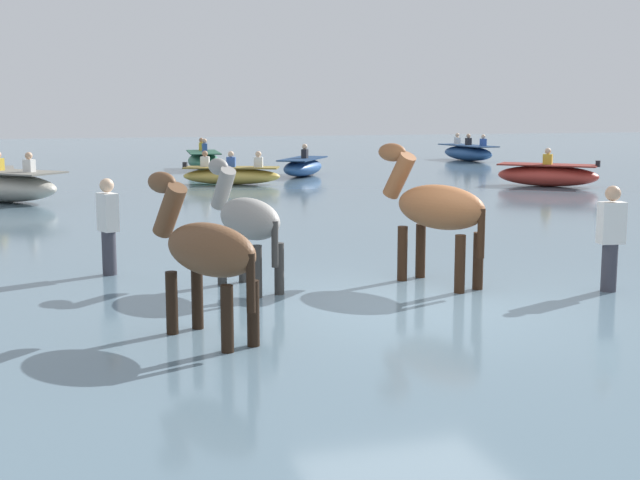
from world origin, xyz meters
TOP-DOWN VIEW (x-y plane):
  - ground_plane at (0.00, 0.00)m, footprint 120.00×120.00m
  - water_surface at (0.00, 10.00)m, footprint 90.00×90.00m
  - horse_lead_chestnut at (0.79, 1.20)m, footprint 1.09×1.91m
  - horse_trailing_bay at (-2.61, -0.71)m, footprint 1.09×1.73m
  - horse_flank_grey at (-1.70, 1.63)m, footprint 0.84×1.77m
  - boat_near_starboard at (3.86, 19.00)m, footprint 2.40×2.98m
  - boat_distant_west at (0.96, 16.61)m, footprint 3.07×1.84m
  - boat_far_inshore at (12.78, 24.83)m, footprint 1.46×3.46m
  - boat_distant_east at (9.80, 13.38)m, footprint 2.95×2.75m
  - boat_mid_channel at (1.10, 22.78)m, footprint 1.39×3.13m
  - person_onlooker_right at (2.77, 0.12)m, footprint 0.34×0.24m
  - person_spectator_far at (-3.38, 3.11)m, footprint 0.30×0.37m

SIDE VIEW (x-z plane):
  - ground_plane at x=0.00m, z-range 0.00..0.00m
  - water_surface at x=0.00m, z-range 0.00..0.25m
  - boat_distant_west at x=0.96m, z-range 0.03..1.04m
  - boat_near_starboard at x=3.86m, z-range 0.02..1.10m
  - boat_distant_east at x=9.80m, z-range 0.02..1.15m
  - boat_mid_channel at x=1.10m, z-range 0.02..1.16m
  - boat_far_inshore at x=12.78m, z-range 0.02..1.17m
  - person_onlooker_right at x=2.77m, z-range 0.05..1.68m
  - person_spectator_far at x=-3.38m, z-range 0.05..1.68m
  - horse_flank_grey at x=-1.70m, z-range 0.18..2.11m
  - horse_trailing_bay at x=-2.61m, z-range 0.18..2.12m
  - horse_lead_chestnut at x=0.79m, z-range 0.19..2.31m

